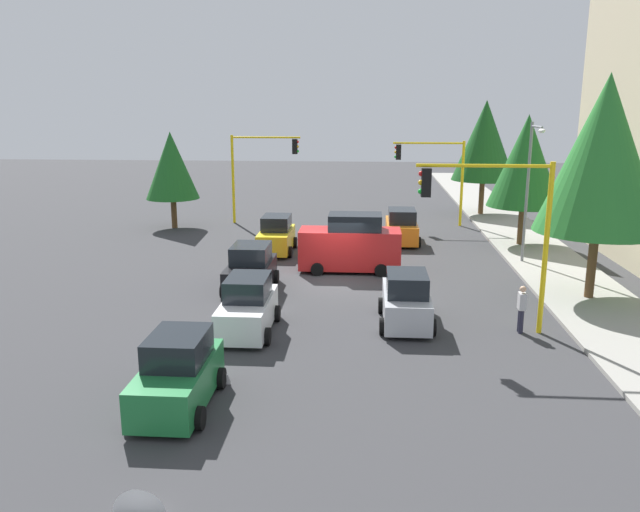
# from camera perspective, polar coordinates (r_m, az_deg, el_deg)

# --- Properties ---
(ground_plane) EXTENTS (120.00, 120.00, 0.00)m
(ground_plane) POSITION_cam_1_polar(r_m,az_deg,el_deg) (28.86, 1.36, -2.31)
(ground_plane) COLOR #353538
(sidewalk_kerb) EXTENTS (80.00, 4.00, 0.15)m
(sidewalk_kerb) POSITION_cam_1_polar(r_m,az_deg,el_deg) (34.87, 19.30, -0.17)
(sidewalk_kerb) COLOR gray
(sidewalk_kerb) RESTS_ON ground
(lane_arrow_near) EXTENTS (2.40, 1.10, 1.10)m
(lane_arrow_near) POSITION_cam_1_polar(r_m,az_deg,el_deg) (18.55, -10.01, -11.85)
(lane_arrow_near) COLOR silver
(lane_arrow_near) RESTS_ON ground
(traffic_signal_far_right) EXTENTS (0.36, 4.59, 5.82)m
(traffic_signal_far_right) POSITION_cam_1_polar(r_m,az_deg,el_deg) (42.49, -5.45, 8.41)
(traffic_signal_far_right) COLOR yellow
(traffic_signal_far_right) RESTS_ON ground
(traffic_signal_far_left) EXTENTS (0.36, 4.59, 5.50)m
(traffic_signal_far_left) POSITION_cam_1_polar(r_m,az_deg,el_deg) (42.13, 10.17, 7.93)
(traffic_signal_far_left) COLOR yellow
(traffic_signal_far_left) RESTS_ON ground
(traffic_signal_near_left) EXTENTS (0.36, 4.59, 5.99)m
(traffic_signal_near_left) POSITION_cam_1_polar(r_m,az_deg,el_deg) (22.46, 15.44, 3.65)
(traffic_signal_near_left) COLOR yellow
(traffic_signal_near_left) RESTS_ON ground
(street_lamp_curbside) EXTENTS (2.15, 0.28, 7.00)m
(street_lamp_curbside) POSITION_cam_1_polar(r_m,az_deg,el_deg) (32.49, 18.28, 6.62)
(street_lamp_curbside) COLOR slate
(street_lamp_curbside) RESTS_ON ground
(tree_roadside_far) EXTENTS (4.41, 4.41, 8.06)m
(tree_roadside_far) POSITION_cam_1_polar(r_m,az_deg,el_deg) (46.51, 14.51, 9.95)
(tree_roadside_far) COLOR brown
(tree_roadside_far) RESTS_ON ground
(tree_roadside_near) EXTENTS (4.92, 4.92, 9.02)m
(tree_roadside_near) POSITION_cam_1_polar(r_m,az_deg,el_deg) (27.37, 23.98, 8.31)
(tree_roadside_near) COLOR brown
(tree_roadside_near) RESTS_ON ground
(tree_opposite_side) EXTENTS (3.37, 3.37, 6.12)m
(tree_opposite_side) POSITION_cam_1_polar(r_m,az_deg,el_deg) (41.78, -13.13, 7.88)
(tree_opposite_side) COLOR brown
(tree_opposite_side) RESTS_ON ground
(tree_roadside_mid) EXTENTS (3.99, 3.99, 7.29)m
(tree_roadside_mid) POSITION_cam_1_polar(r_m,az_deg,el_deg) (36.89, 17.93, 8.07)
(tree_roadside_mid) COLOR brown
(tree_roadside_mid) RESTS_ON ground
(delivery_van_red) EXTENTS (2.22, 4.80, 2.77)m
(delivery_van_red) POSITION_cam_1_polar(r_m,az_deg,el_deg) (30.46, 2.75, 1.01)
(delivery_van_red) COLOR red
(delivery_van_red) RESTS_ON ground
(car_silver) EXTENTS (3.80, 1.95, 1.98)m
(car_silver) POSITION_cam_1_polar(r_m,az_deg,el_deg) (23.41, 7.70, -3.97)
(car_silver) COLOR #B2B5BA
(car_silver) RESTS_ON ground
(car_green) EXTENTS (3.81, 1.96, 1.98)m
(car_green) POSITION_cam_1_polar(r_m,az_deg,el_deg) (17.57, -12.59, -10.28)
(car_green) COLOR #1E7238
(car_green) RESTS_ON ground
(car_orange) EXTENTS (4.03, 2.04, 1.98)m
(car_orange) POSITION_cam_1_polar(r_m,az_deg,el_deg) (37.00, 7.29, 2.56)
(car_orange) COLOR orange
(car_orange) RESTS_ON ground
(car_white) EXTENTS (3.86, 1.94, 1.98)m
(car_white) POSITION_cam_1_polar(r_m,az_deg,el_deg) (22.61, -6.48, -4.57)
(car_white) COLOR white
(car_white) RESTS_ON ground
(car_black) EXTENTS (3.84, 2.08, 1.98)m
(car_black) POSITION_cam_1_polar(r_m,az_deg,el_deg) (27.53, -6.22, -1.24)
(car_black) COLOR black
(car_black) RESTS_ON ground
(car_yellow) EXTENTS (3.78, 1.96, 1.98)m
(car_yellow) POSITION_cam_1_polar(r_m,az_deg,el_deg) (34.42, -3.93, 1.81)
(car_yellow) COLOR yellow
(car_yellow) RESTS_ON ground
(pedestrian_crossing) EXTENTS (0.40, 0.24, 1.70)m
(pedestrian_crossing) POSITION_cam_1_polar(r_m,az_deg,el_deg) (23.45, 17.57, -4.43)
(pedestrian_crossing) COLOR #262638
(pedestrian_crossing) RESTS_ON ground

